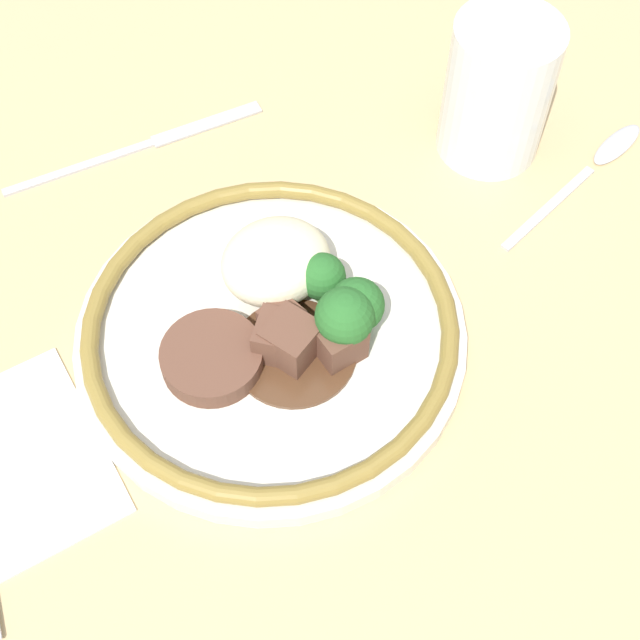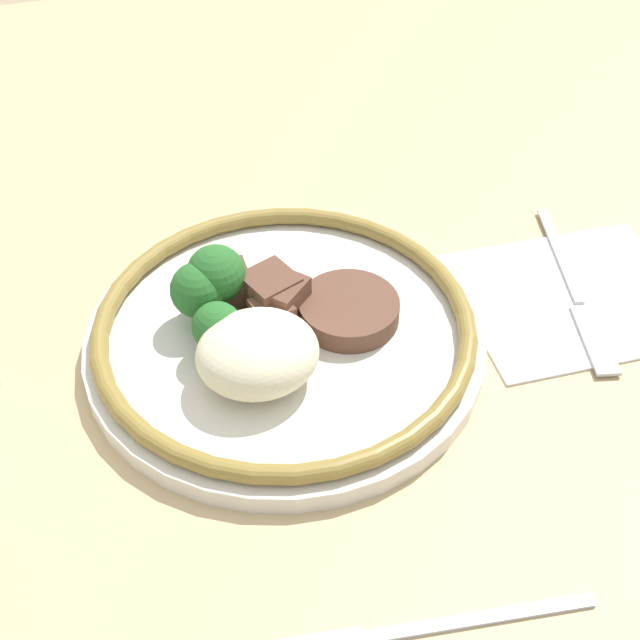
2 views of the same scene
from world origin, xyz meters
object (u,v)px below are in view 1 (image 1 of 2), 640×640
object	(u,v)px
knife	(146,145)
juice_glass	(496,98)
spoon	(601,160)
plate	(276,325)

from	to	relation	value
knife	juice_glass	bearing A→B (deg)	-25.35
spoon	knife	bearing A→B (deg)	131.79
juice_glass	knife	world-z (taller)	juice_glass
juice_glass	spoon	world-z (taller)	juice_glass
juice_glass	spoon	size ratio (longest dim) A/B	0.66
plate	juice_glass	distance (m)	0.24
plate	knife	size ratio (longest dim) A/B	1.23
plate	spoon	size ratio (longest dim) A/B	1.54
plate	spoon	world-z (taller)	plate
knife	plate	bearing A→B (deg)	-84.71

